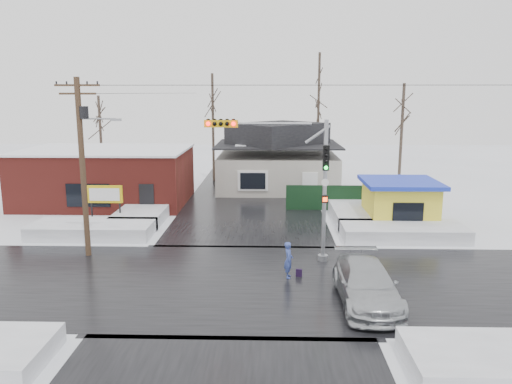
{
  "coord_description": "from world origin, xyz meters",
  "views": [
    {
      "loc": [
        1.32,
        -20.84,
        8.25
      ],
      "look_at": [
        0.6,
        5.44,
        3.0
      ],
      "focal_mm": 35.0,
      "sensor_mm": 36.0,
      "label": 1
    }
  ],
  "objects_px": {
    "marquee_sign": "(105,195)",
    "kiosk": "(399,203)",
    "pedestrian": "(289,260)",
    "car": "(366,284)",
    "traffic_signal": "(293,171)",
    "utility_pole": "(83,157)"
  },
  "relations": [
    {
      "from": "marquee_sign",
      "to": "car",
      "type": "relative_size",
      "value": 0.47
    },
    {
      "from": "traffic_signal",
      "to": "car",
      "type": "height_order",
      "value": "traffic_signal"
    },
    {
      "from": "traffic_signal",
      "to": "utility_pole",
      "type": "bearing_deg",
      "value": 177.05
    },
    {
      "from": "traffic_signal",
      "to": "kiosk",
      "type": "height_order",
      "value": "traffic_signal"
    },
    {
      "from": "kiosk",
      "to": "pedestrian",
      "type": "bearing_deg",
      "value": -127.92
    },
    {
      "from": "utility_pole",
      "to": "pedestrian",
      "type": "xyz_separation_m",
      "value": [
        10.13,
        -2.88,
        -4.28
      ]
    },
    {
      "from": "utility_pole",
      "to": "car",
      "type": "xyz_separation_m",
      "value": [
        13.11,
        -5.59,
        -4.32
      ]
    },
    {
      "from": "kiosk",
      "to": "traffic_signal",
      "type": "bearing_deg",
      "value": -135.16
    },
    {
      "from": "marquee_sign",
      "to": "kiosk",
      "type": "xyz_separation_m",
      "value": [
        18.5,
        0.5,
        -0.46
      ]
    },
    {
      "from": "car",
      "to": "kiosk",
      "type": "bearing_deg",
      "value": 69.86
    },
    {
      "from": "pedestrian",
      "to": "car",
      "type": "relative_size",
      "value": 0.31
    },
    {
      "from": "kiosk",
      "to": "pedestrian",
      "type": "distance_m",
      "value": 11.9
    },
    {
      "from": "utility_pole",
      "to": "marquee_sign",
      "type": "height_order",
      "value": "utility_pole"
    },
    {
      "from": "pedestrian",
      "to": "marquee_sign",
      "type": "bearing_deg",
      "value": 52.18
    },
    {
      "from": "marquee_sign",
      "to": "car",
      "type": "xyz_separation_m",
      "value": [
        14.18,
        -11.58,
        -1.13
      ]
    },
    {
      "from": "kiosk",
      "to": "pedestrian",
      "type": "xyz_separation_m",
      "value": [
        -7.3,
        -9.37,
        -0.63
      ]
    },
    {
      "from": "marquee_sign",
      "to": "car",
      "type": "bearing_deg",
      "value": -39.23
    },
    {
      "from": "traffic_signal",
      "to": "car",
      "type": "bearing_deg",
      "value": -61.44
    },
    {
      "from": "utility_pole",
      "to": "marquee_sign",
      "type": "distance_m",
      "value": 6.87
    },
    {
      "from": "marquee_sign",
      "to": "kiosk",
      "type": "distance_m",
      "value": 18.51
    },
    {
      "from": "traffic_signal",
      "to": "marquee_sign",
      "type": "distance_m",
      "value": 13.42
    },
    {
      "from": "kiosk",
      "to": "utility_pole",
      "type": "bearing_deg",
      "value": -159.56
    }
  ]
}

